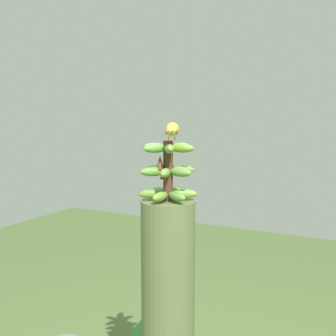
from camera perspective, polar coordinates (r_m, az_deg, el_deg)
The scene contains 3 objects.
banana_tree at distance 1.97m, azimuth -0.00°, elevation -21.93°, with size 0.24×0.24×1.20m, color #5B663D.
banana_bunch at distance 1.74m, azimuth -0.04°, elevation -0.40°, with size 0.25×0.25×0.26m.
perched_bird at distance 1.72m, azimuth 0.56°, elevation 5.26°, with size 0.10×0.19×0.08m.
Camera 1 is at (-0.80, 1.53, 1.54)m, focal length 43.77 mm.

